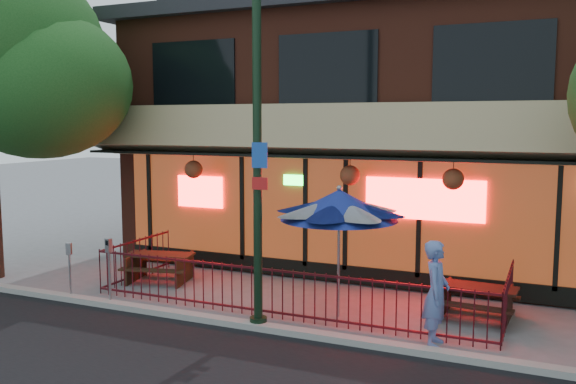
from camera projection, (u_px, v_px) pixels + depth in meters
name	position (u px, v px, depth m)	size (l,w,h in m)	color
ground	(268.00, 321.00, 11.62)	(80.00, 80.00, 0.00)	gray
curb	(256.00, 326.00, 11.16)	(80.00, 0.25, 0.12)	#999993
restaurant_building	(373.00, 110.00, 17.61)	(12.96, 9.49, 8.05)	#5E271B
patio_fence	(279.00, 282.00, 12.01)	(8.44, 2.62, 1.00)	#430E16
street_light	(257.00, 157.00, 10.89)	(0.43, 0.32, 7.00)	black
picnic_table_left	(160.00, 263.00, 14.45)	(1.81, 1.54, 0.67)	#362313
picnic_table_right	(475.00, 297.00, 11.70)	(1.61, 1.27, 0.66)	black
patio_umbrella	(339.00, 205.00, 11.66)	(2.26, 2.26, 2.58)	gray
pedestrian	(436.00, 293.00, 10.28)	(0.66, 0.43, 1.81)	#5C75B8
parking_meter_near	(109.00, 260.00, 12.52)	(0.14, 0.13, 1.41)	gray
parking_meter_far	(69.00, 261.00, 12.96)	(0.14, 0.13, 1.23)	gray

